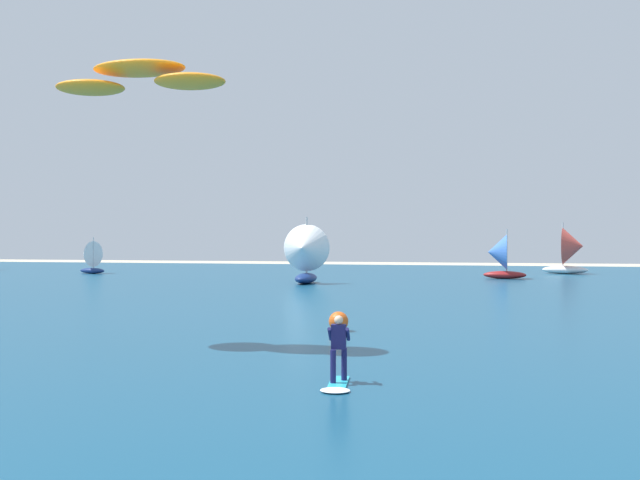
# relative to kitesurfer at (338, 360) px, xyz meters

# --- Properties ---
(ocean) EXTENTS (160.00, 90.00, 0.10)m
(ocean) POSITION_rel_kitesurfer_xyz_m (-1.34, 36.75, -0.65)
(ocean) COLOR navy
(ocean) RESTS_ON ground
(kitesurfer) EXTENTS (0.79, 2.00, 1.67)m
(kitesurfer) POSITION_rel_kitesurfer_xyz_m (0.00, 0.00, 0.00)
(kitesurfer) COLOR #26B2CC
(kitesurfer) RESTS_ON ocean
(kite) EXTENTS (6.04, 2.10, 0.91)m
(kite) POSITION_rel_kitesurfer_xyz_m (-7.55, 4.34, 8.26)
(kite) COLOR orange
(sailboat_leading) EXTENTS (3.42, 2.98, 3.85)m
(sailboat_leading) POSITION_rel_kitesurfer_xyz_m (-36.72, 48.79, 1.16)
(sailboat_leading) COLOR navy
(sailboat_leading) RESTS_ON ocean
(sailboat_mid_left) EXTENTS (4.80, 4.17, 5.44)m
(sailboat_mid_left) POSITION_rel_kitesurfer_xyz_m (13.06, 58.91, 1.89)
(sailboat_mid_left) COLOR white
(sailboat_mid_left) RESTS_ON ocean
(sailboat_near_shore) EXTENTS (3.87, 3.28, 4.55)m
(sailboat_near_shore) POSITION_rel_kitesurfer_xyz_m (5.35, 48.25, 1.48)
(sailboat_near_shore) COLOR maroon
(sailboat_near_shore) RESTS_ON ocean
(sailboat_center_horizon) EXTENTS (3.91, 4.62, 5.43)m
(sailboat_center_horizon) POSITION_rel_kitesurfer_xyz_m (-10.17, 37.01, 1.88)
(sailboat_center_horizon) COLOR navy
(sailboat_center_horizon) RESTS_ON ocean
(marker_buoy) EXTENTS (0.76, 0.76, 0.76)m
(marker_buoy) POSITION_rel_kitesurfer_xyz_m (-1.90, 9.61, -0.22)
(marker_buoy) COLOR #E55919
(marker_buoy) RESTS_ON ocean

